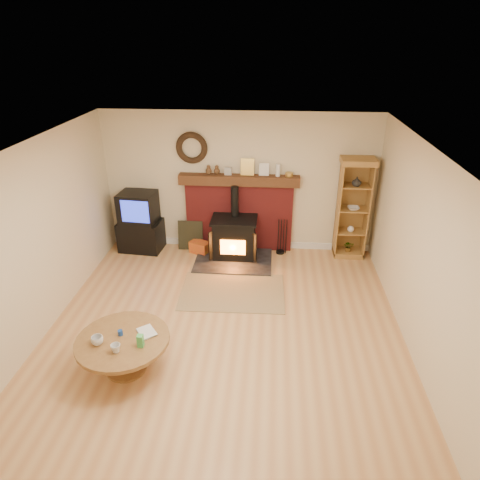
# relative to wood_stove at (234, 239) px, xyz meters

# --- Properties ---
(ground) EXTENTS (5.50, 5.50, 0.00)m
(ground) POSITION_rel_wood_stove_xyz_m (0.06, -2.28, -0.38)
(ground) COLOR tan
(ground) RESTS_ON ground
(room_shell) EXTENTS (5.02, 5.52, 2.61)m
(room_shell) POSITION_rel_wood_stove_xyz_m (0.04, -2.18, 1.34)
(room_shell) COLOR beige
(room_shell) RESTS_ON ground
(chimney_breast) EXTENTS (2.20, 0.22, 1.78)m
(chimney_breast) POSITION_rel_wood_stove_xyz_m (0.06, 0.39, 0.43)
(chimney_breast) COLOR maroon
(chimney_breast) RESTS_ON ground
(wood_stove) EXTENTS (1.40, 1.00, 1.33)m
(wood_stove) POSITION_rel_wood_stove_xyz_m (0.00, 0.00, 0.00)
(wood_stove) COLOR black
(wood_stove) RESTS_ON ground
(area_rug) EXTENTS (1.70, 1.19, 0.01)m
(area_rug) POSITION_rel_wood_stove_xyz_m (0.08, -1.20, -0.37)
(area_rug) COLOR brown
(area_rug) RESTS_ON ground
(tv_unit) EXTENTS (0.83, 0.62, 1.15)m
(tv_unit) POSITION_rel_wood_stove_xyz_m (-1.81, 0.19, 0.18)
(tv_unit) COLOR black
(tv_unit) RESTS_ON ground
(curio_cabinet) EXTENTS (0.60, 0.43, 1.87)m
(curio_cabinet) POSITION_rel_wood_stove_xyz_m (2.13, 0.28, 0.56)
(curio_cabinet) COLOR olive
(curio_cabinet) RESTS_ON ground
(firelog_box) EXTENTS (0.42, 0.35, 0.23)m
(firelog_box) POSITION_rel_wood_stove_xyz_m (-0.67, 0.12, -0.26)
(firelog_box) COLOR gold
(firelog_box) RESTS_ON ground
(leaning_painting) EXTENTS (0.48, 0.13, 0.57)m
(leaning_painting) POSITION_rel_wood_stove_xyz_m (-0.87, 0.27, -0.09)
(leaning_painting) COLOR black
(leaning_painting) RESTS_ON ground
(fire_tools) EXTENTS (0.19, 0.16, 0.70)m
(fire_tools) POSITION_rel_wood_stove_xyz_m (0.87, 0.22, -0.22)
(fire_tools) COLOR black
(fire_tools) RESTS_ON ground
(coffee_table) EXTENTS (1.14, 1.14, 0.64)m
(coffee_table) POSITION_rel_wood_stove_xyz_m (-1.08, -3.07, 0.01)
(coffee_table) COLOR brown
(coffee_table) RESTS_ON ground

